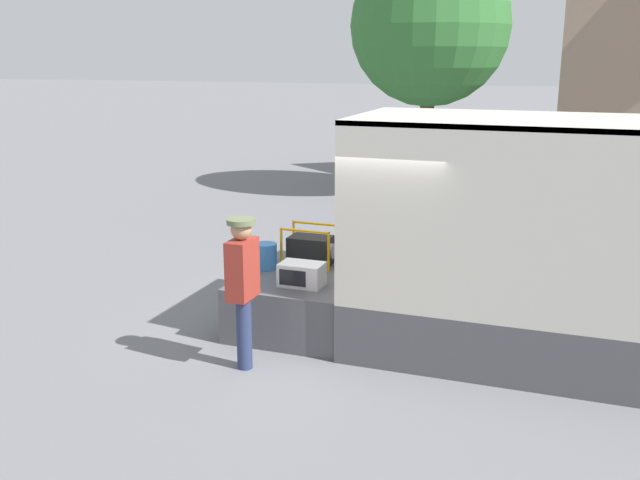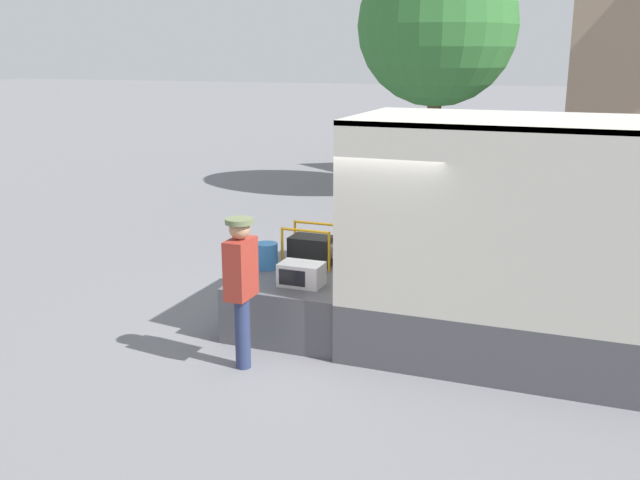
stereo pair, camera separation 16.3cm
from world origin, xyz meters
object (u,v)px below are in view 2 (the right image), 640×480
(microwave, at_px, (301,274))
(street_tree, at_px, (438,26))
(portable_generator, at_px, (313,250))
(orange_bucket, at_px, (267,256))
(worker_person, at_px, (241,277))

(microwave, distance_m, street_tree, 10.82)
(microwave, bearing_deg, portable_generator, 102.51)
(microwave, bearing_deg, street_tree, 92.93)
(portable_generator, xyz_separation_m, orange_bucket, (-0.53, -0.40, -0.03))
(microwave, relative_size, portable_generator, 0.76)
(portable_generator, relative_size, worker_person, 0.40)
(orange_bucket, xyz_separation_m, street_tree, (0.21, 9.73, 3.37))
(microwave, distance_m, orange_bucket, 0.91)
(worker_person, xyz_separation_m, street_tree, (-0.21, 11.33, 3.16))
(microwave, distance_m, portable_generator, 0.95)
(portable_generator, xyz_separation_m, street_tree, (-0.32, 9.33, 3.34))
(microwave, xyz_separation_m, worker_person, (-0.31, -1.07, 0.25))
(microwave, bearing_deg, orange_bucket, 144.36)
(street_tree, bearing_deg, portable_generator, -88.05)
(portable_generator, relative_size, street_tree, 0.12)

